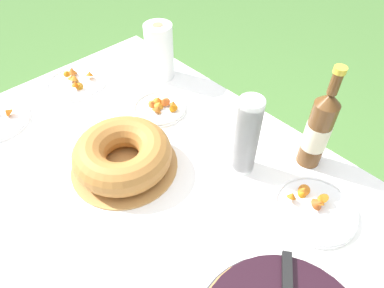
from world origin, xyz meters
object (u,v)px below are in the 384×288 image
object	(u,v)px
bundt_cake	(123,155)
snack_plate_near	(160,107)
cup_stack	(247,137)
cider_bottle_amber	(318,130)
paper_towel_roll	(160,52)
snack_plate_left	(76,82)
snack_plate_right	(315,209)

from	to	relation	value
bundt_cake	snack_plate_near	distance (m)	0.29
cup_stack	cider_bottle_amber	world-z (taller)	cider_bottle_amber
paper_towel_roll	cider_bottle_amber	bearing A→B (deg)	2.85
cup_stack	snack_plate_left	bearing A→B (deg)	-168.54
snack_plate_right	paper_towel_roll	bearing A→B (deg)	171.83
snack_plate_near	paper_towel_roll	xyz separation A→B (m)	(-0.17, 0.15, 0.10)
snack_plate_near	cup_stack	bearing A→B (deg)	1.35
bundt_cake	snack_plate_left	xyz separation A→B (m)	(-0.49, 0.11, -0.04)
snack_plate_left	snack_plate_right	bearing A→B (deg)	9.94
cider_bottle_amber	snack_plate_right	size ratio (longest dim) A/B	1.49
bundt_cake	snack_plate_near	xyz separation A→B (m)	(-0.14, 0.26, -0.04)
cider_bottle_amber	snack_plate_right	world-z (taller)	cider_bottle_amber
snack_plate_right	paper_towel_roll	size ratio (longest dim) A/B	1.04
snack_plate_left	cider_bottle_amber	bearing A→B (deg)	20.33
paper_towel_roll	bundt_cake	bearing A→B (deg)	-53.06
snack_plate_left	snack_plate_right	distance (m)	1.01
cup_stack	paper_towel_roll	world-z (taller)	cup_stack
snack_plate_left	bundt_cake	bearing A→B (deg)	-13.13
snack_plate_left	snack_plate_right	size ratio (longest dim) A/B	1.00
snack_plate_near	paper_towel_roll	bearing A→B (deg)	138.66
snack_plate_left	snack_plate_near	bearing A→B (deg)	21.83
cup_stack	bundt_cake	bearing A→B (deg)	-133.83
cup_stack	snack_plate_near	xyz separation A→B (m)	(-0.39, -0.01, -0.12)
snack_plate_near	snack_plate_left	size ratio (longest dim) A/B	0.85
cider_bottle_amber	paper_towel_roll	bearing A→B (deg)	-177.15
cup_stack	snack_plate_right	world-z (taller)	cup_stack
bundt_cake	snack_plate_near	world-z (taller)	bundt_cake
snack_plate_right	bundt_cake	bearing A→B (deg)	-150.09
cider_bottle_amber	snack_plate_near	xyz separation A→B (m)	(-0.52, -0.18, -0.12)
snack_plate_near	snack_plate_right	distance (m)	0.64
bundt_cake	snack_plate_right	bearing A→B (deg)	29.91
bundt_cake	cider_bottle_amber	distance (m)	0.59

